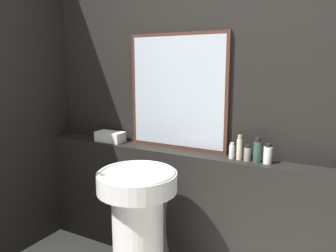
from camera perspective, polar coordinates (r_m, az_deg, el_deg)
The scene contains 10 objects.
wall_back at distance 2.46m, azimuth 4.02°, elevation 4.35°, with size 8.00×0.06×2.50m.
vanity_counter at distance 2.57m, azimuth 2.57°, elevation -14.12°, with size 2.45×0.19×0.89m.
pedestal_sink at distance 2.19m, azimuth -5.26°, elevation -16.92°, with size 0.50×0.50×0.87m.
mirror at distance 2.45m, azimuth 1.69°, elevation 5.93°, with size 0.79×0.03×0.86m.
towel_stack at distance 2.76m, azimuth -10.02°, elevation -1.84°, with size 0.24×0.13×0.08m.
shampoo_bottle at distance 2.27m, azimuth 11.04°, elevation -4.33°, with size 0.04×0.04×0.11m.
conditioner_bottle at distance 2.25m, azimuth 12.32°, elevation -3.82°, with size 0.04×0.04×0.17m.
lotion_bottle at distance 2.24m, azimuth 13.68°, elevation -4.67°, with size 0.05×0.05×0.11m.
body_wash_bottle at distance 2.22m, azimuth 15.29°, elevation -4.20°, with size 0.05×0.05×0.16m.
hand_soap_bottle at distance 2.21m, azimuth 16.99°, elevation -4.73°, with size 0.06×0.06×0.13m.
Camera 1 is at (1.02, -0.50, 1.52)m, focal length 35.00 mm.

